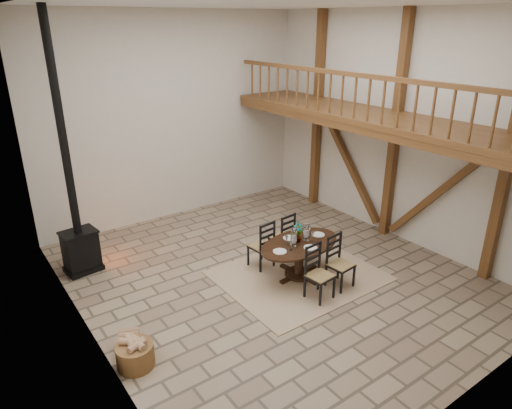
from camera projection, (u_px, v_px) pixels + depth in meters
ground at (272, 275)px, 9.11m from camera, size 8.00×8.00×0.00m
room_shell at (324, 118)px, 8.62m from camera, size 7.02×8.02×5.01m
rug at (298, 276)px, 9.07m from camera, size 3.00×2.50×0.02m
dining_table at (299, 257)px, 8.92m from camera, size 1.89×2.08×1.15m
wood_stove at (76, 220)px, 8.87m from camera, size 0.73×0.59×5.00m
log_basket at (135, 354)px, 6.65m from camera, size 0.55×0.55×0.46m
log_stack at (129, 341)px, 7.00m from camera, size 0.40×0.40×0.31m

